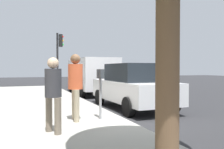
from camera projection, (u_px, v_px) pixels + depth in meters
name	position (u px, v px, depth m)	size (l,w,h in m)	color
ground_plane	(120.00, 121.00, 7.13)	(80.00, 80.00, 0.00)	#2B2B2D
sidewalk_slab	(11.00, 128.00, 6.04)	(28.00, 6.00, 0.15)	#A8A59E
parking_meter	(100.00, 83.00, 6.68)	(0.36, 0.12, 1.41)	gray
pedestrian_at_meter	(75.00, 81.00, 6.50)	(0.55, 0.40, 1.82)	tan
pedestrian_bystander	(53.00, 89.00, 5.24)	(0.48, 0.36, 1.67)	#726656
parked_sedan_near	(133.00, 86.00, 9.32)	(4.43, 2.03, 1.77)	silver
parked_van_far	(91.00, 74.00, 14.77)	(5.24, 2.20, 2.18)	silver
traffic_signal	(59.00, 52.00, 14.51)	(0.24, 0.44, 3.60)	black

